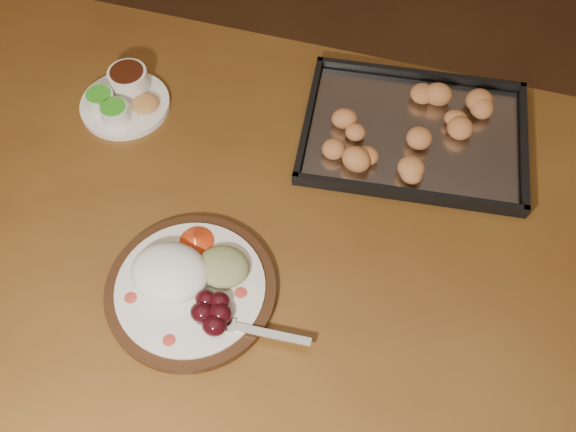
% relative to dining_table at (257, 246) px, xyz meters
% --- Properties ---
extents(ground, '(4.00, 4.00, 0.00)m').
position_rel_dining_table_xyz_m(ground, '(-0.08, -0.19, -0.65)').
color(ground, brown).
rests_on(ground, ground).
extents(dining_table, '(1.51, 0.92, 0.75)m').
position_rel_dining_table_xyz_m(dining_table, '(0.00, 0.00, 0.00)').
color(dining_table, brown).
rests_on(dining_table, ground).
extents(dinner_plate, '(0.35, 0.28, 0.06)m').
position_rel_dining_table_xyz_m(dinner_plate, '(-0.06, -0.16, 0.12)').
color(dinner_plate, '#331B0E').
rests_on(dinner_plate, dining_table).
extents(condiment_saucer, '(0.17, 0.17, 0.06)m').
position_rel_dining_table_xyz_m(condiment_saucer, '(-0.33, 0.17, 0.12)').
color(condiment_saucer, white).
rests_on(condiment_saucer, dining_table).
extents(baking_tray, '(0.45, 0.35, 0.04)m').
position_rel_dining_table_xyz_m(baking_tray, '(0.23, 0.26, 0.11)').
color(baking_tray, black).
rests_on(baking_tray, dining_table).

